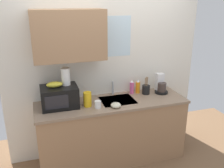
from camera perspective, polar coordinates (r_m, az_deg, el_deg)
kitchen_wall_assembly at (r=3.43m, az=-3.18°, el=4.78°), size 2.81×0.42×2.50m
counter_unit at (r=3.53m, az=0.03°, el=-10.65°), size 2.04×0.63×0.90m
sink_faucet at (r=3.53m, az=0.16°, el=-0.93°), size 0.03×0.03×0.20m
microwave at (r=3.20m, az=-12.10°, el=-2.90°), size 0.46×0.35×0.27m
banana_bunch at (r=3.14m, az=-13.21°, el=-0.11°), size 0.20×0.11×0.07m
paper_towel_roll at (r=3.17m, az=-10.71°, el=1.72°), size 0.11×0.11×0.22m
coffee_maker at (r=3.68m, az=11.23°, el=-0.38°), size 0.19×0.21×0.28m
dish_soap_bottle_pink at (r=3.59m, az=4.62°, el=-0.73°), size 0.06×0.06×0.21m
dish_soap_bottle_orange at (r=3.61m, az=6.01°, el=-0.64°), size 0.06×0.06×0.21m
cereal_canister at (r=3.17m, az=-5.72°, el=-3.55°), size 0.10×0.10×0.19m
mug_white at (r=3.13m, az=-3.30°, el=-4.74°), size 0.08×0.08×0.09m
utensil_crock at (r=3.60m, az=7.89°, el=-1.23°), size 0.11×0.11×0.27m
small_bowl at (r=3.14m, az=0.89°, el=-4.92°), size 0.13×0.13×0.06m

